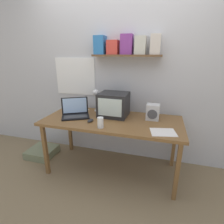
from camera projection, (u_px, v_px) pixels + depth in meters
name	position (u px, v px, depth m)	size (l,w,h in m)	color
ground_plane	(112.00, 169.00, 2.48)	(12.00, 12.00, 0.00)	#826D50
back_wall	(121.00, 72.00, 2.49)	(5.60, 0.24, 2.60)	silver
corner_desk	(112.00, 124.00, 2.26)	(1.75, 0.77, 0.75)	brown
crt_monitor	(114.00, 104.00, 2.33)	(0.38, 0.36, 0.31)	#232326
laptop	(75.00, 112.00, 2.34)	(0.43, 0.39, 0.24)	black
desk_lamp	(96.00, 96.00, 2.46)	(0.11, 0.15, 0.33)	silver
juice_glass	(100.00, 123.00, 1.98)	(0.07, 0.07, 0.12)	white
space_heater	(153.00, 112.00, 2.21)	(0.16, 0.14, 0.20)	silver
computer_mouse	(90.00, 120.00, 2.16)	(0.07, 0.11, 0.03)	#232326
open_notebook	(81.00, 109.00, 2.64)	(0.27, 0.24, 0.00)	white
loose_paper_near_monitor	(163.00, 132.00, 1.87)	(0.30, 0.26, 0.00)	white
floor_cushion	(42.00, 152.00, 2.80)	(0.40, 0.40, 0.12)	gray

